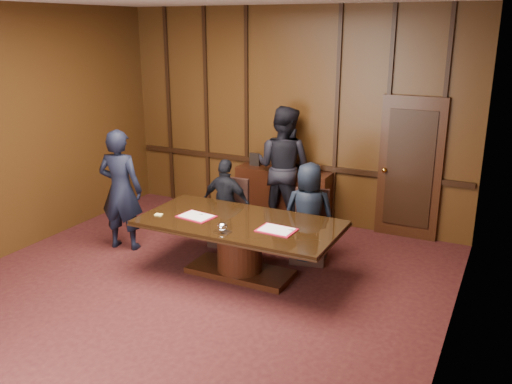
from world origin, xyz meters
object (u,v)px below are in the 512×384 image
(witness_left, at_px, (121,190))
(witness_right, at_px, (283,167))
(sideboard, at_px, (283,193))
(signatory_left, at_px, (226,203))
(signatory_right, at_px, (309,213))
(conference_table, at_px, (240,239))

(witness_left, height_order, witness_right, witness_right)
(sideboard, distance_m, witness_right, 0.53)
(signatory_left, distance_m, witness_left, 1.55)
(sideboard, xyz_separation_m, signatory_right, (0.97, -1.36, 0.23))
(signatory_left, distance_m, signatory_right, 1.30)
(witness_right, bearing_deg, conference_table, 101.63)
(witness_left, bearing_deg, conference_table, 166.53)
(conference_table, relative_size, witness_left, 1.46)
(signatory_right, height_order, witness_right, witness_right)
(signatory_left, height_order, signatory_right, signatory_right)
(conference_table, bearing_deg, signatory_left, 129.09)
(sideboard, distance_m, conference_table, 2.18)
(witness_right, bearing_deg, signatory_right, 131.40)
(signatory_left, bearing_deg, signatory_right, 179.03)
(sideboard, height_order, conference_table, sideboard)
(conference_table, bearing_deg, sideboard, 98.38)
(signatory_left, bearing_deg, witness_left, 28.08)
(sideboard, bearing_deg, signatory_right, -54.55)
(sideboard, bearing_deg, witness_left, -128.44)
(conference_table, bearing_deg, witness_left, 178.36)
(conference_table, relative_size, signatory_left, 1.97)
(signatory_left, xyz_separation_m, signatory_right, (1.30, 0.00, 0.05))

